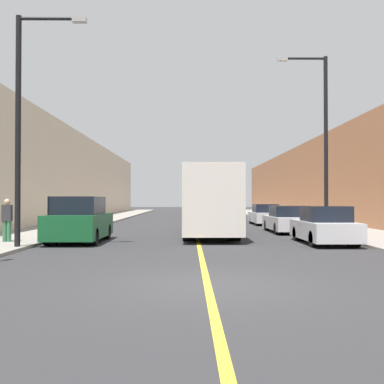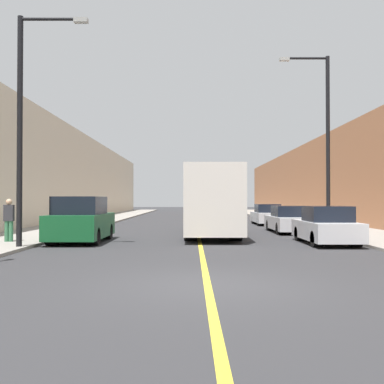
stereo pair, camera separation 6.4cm
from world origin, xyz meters
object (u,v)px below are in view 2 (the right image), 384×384
at_px(car_right_near, 324,227).
at_px(pedestrian, 7,219).
at_px(bus, 208,200).
at_px(car_right_mid, 287,220).
at_px(parked_suv_left, 79,221).
at_px(street_lamp_left, 23,116).
at_px(street_lamp_right, 322,134).
at_px(car_right_far, 265,215).

relative_size(car_right_near, pedestrian, 2.50).
xyz_separation_m(bus, car_right_mid, (4.32, 1.60, -1.09)).
relative_size(parked_suv_left, pedestrian, 2.61).
bearing_deg(street_lamp_left, street_lamp_right, 26.94).
distance_m(car_right_mid, street_lamp_left, 14.51).
bearing_deg(bus, car_right_near, -45.88).
bearing_deg(street_lamp_right, car_right_mid, 127.61).
distance_m(car_right_near, street_lamp_left, 12.26).
bearing_deg(car_right_near, car_right_far, 90.24).
xyz_separation_m(parked_suv_left, car_right_mid, (9.88, 5.47, -0.22)).
relative_size(bus, car_right_far, 2.34).
distance_m(car_right_near, car_right_mid, 6.23).
height_order(car_right_near, street_lamp_left, street_lamp_left).
relative_size(car_right_near, car_right_mid, 0.90).
xyz_separation_m(car_right_mid, pedestrian, (-12.53, -6.39, 0.33)).
xyz_separation_m(car_right_near, pedestrian, (-12.70, -0.16, 0.31)).
xyz_separation_m(parked_suv_left, car_right_far, (9.99, 13.12, -0.22)).
height_order(car_right_near, pedestrian, pedestrian).
bearing_deg(bus, pedestrian, -149.76).
relative_size(bus, pedestrian, 6.08).
bearing_deg(pedestrian, street_lamp_right, 18.11).
bearing_deg(street_lamp_left, car_right_near, 10.04).
bearing_deg(parked_suv_left, car_right_mid, 28.99).
xyz_separation_m(car_right_mid, car_right_far, (0.11, 7.64, 0.00)).
bearing_deg(street_lamp_left, parked_suv_left, 64.38).
bearing_deg(car_right_far, pedestrian, -132.02).
distance_m(car_right_near, car_right_far, 13.87).
distance_m(street_lamp_right, pedestrian, 15.23).
distance_m(car_right_far, street_lamp_left, 19.94).
xyz_separation_m(car_right_mid, street_lamp_left, (-11.21, -8.24, 4.12)).
relative_size(street_lamp_right, pedestrian, 5.23).
xyz_separation_m(bus, parked_suv_left, (-5.56, -3.87, -0.87)).
distance_m(car_right_mid, pedestrian, 14.07).
bearing_deg(parked_suv_left, pedestrian, -160.93).
height_order(bus, car_right_far, bus).
bearing_deg(car_right_near, street_lamp_right, 74.24).
bearing_deg(street_lamp_right, street_lamp_left, -153.06).
xyz_separation_m(car_right_mid, street_lamp_right, (1.41, -1.83, 4.44)).
xyz_separation_m(bus, street_lamp_right, (5.73, -0.23, 3.35)).
distance_m(bus, car_right_far, 10.31).
height_order(car_right_far, street_lamp_right, street_lamp_right).
bearing_deg(street_lamp_right, parked_suv_left, -162.11).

